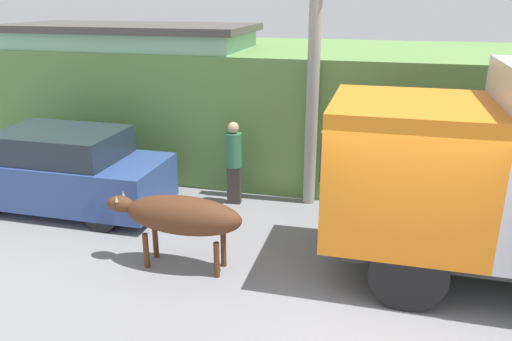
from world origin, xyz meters
The scene contains 7 objects.
ground_plane centered at (0.00, 0.00, 0.00)m, with size 60.00×60.00×0.00m, color gray.
hillside_embankment centered at (0.00, 6.11, 1.46)m, with size 32.00×5.05×2.92m.
building_backdrop centered at (-6.34, 4.85, 1.75)m, with size 5.88×2.70×3.48m.
brown_cow centered at (-3.27, 0.30, 0.88)m, with size 2.24×0.62×1.20m.
parked_suv centered at (-6.52, 1.88, 0.79)m, with size 4.33×1.74×1.63m.
pedestrian_on_hill centered at (-3.22, 3.00, 0.96)m, with size 0.35×0.35×1.73m.
utility_pole centered at (-1.72, 3.43, 2.81)m, with size 0.90×0.24×5.40m.
Camera 1 is at (-0.37, -6.24, 4.11)m, focal length 35.00 mm.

